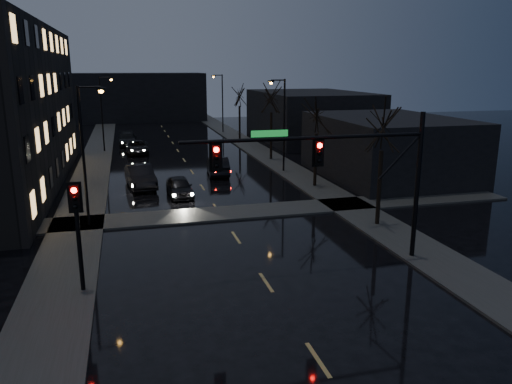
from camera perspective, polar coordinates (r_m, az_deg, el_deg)
sidewalk_left at (r=46.95m, az=-18.15°, el=2.45°), size 3.00×140.00×0.12m
sidewalk_right at (r=48.87m, az=2.16°, el=3.58°), size 3.00×140.00×0.12m
sidewalk_cross at (r=31.27m, az=-4.07°, el=-2.47°), size 40.00×3.00×0.12m
commercial_right_near at (r=42.98m, az=14.73°, el=4.98°), size 10.00×14.00×5.00m
commercial_right_far at (r=63.39m, az=6.21°, el=8.60°), size 12.00×18.00×6.00m
far_block at (r=89.16m, az=-13.29°, el=10.52°), size 22.00×10.00×8.00m
signal_mast at (r=22.40m, az=10.06°, el=3.37°), size 11.11×0.41×7.00m
signal_pole_left at (r=20.95m, az=-19.76°, el=-3.23°), size 0.35×0.41×4.53m
tree_near at (r=28.68m, az=14.37°, el=8.18°), size 3.52×3.52×8.08m
tree_mid_a at (r=37.75m, az=6.97°, el=9.23°), size 3.30×3.30×7.58m
tree_mid_b at (r=49.04m, az=1.78°, el=11.33°), size 3.74×3.74×8.59m
tree_far at (r=62.60m, az=-1.91°, el=11.42°), size 3.43×3.43×7.88m
streetlight_l_near at (r=29.37m, az=-18.80°, el=5.16°), size 1.53×0.28×8.00m
streetlight_l_far at (r=56.19m, az=-17.03°, el=9.20°), size 1.53×0.28×8.00m
streetlight_r_mid at (r=43.21m, az=2.97°, el=8.51°), size 1.53×0.28×8.00m
streetlight_r_far at (r=70.33m, az=-4.03°, el=10.63°), size 1.53×0.28×8.00m
oncoming_car_a at (r=35.83m, az=-8.73°, el=0.59°), size 1.77×4.14×1.39m
oncoming_car_b at (r=39.08m, az=-13.07°, el=1.74°), size 2.40×5.33×1.70m
oncoming_car_c at (r=54.76m, az=-13.40°, el=5.02°), size 2.37×5.02×1.39m
oncoming_car_d at (r=60.79m, az=-14.47°, el=5.87°), size 2.12×5.15×1.49m
lead_car at (r=42.66m, az=-4.40°, el=2.99°), size 2.05×4.86×1.56m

